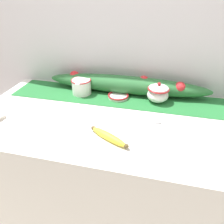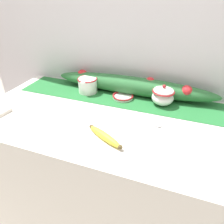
{
  "view_description": "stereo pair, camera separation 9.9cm",
  "coord_description": "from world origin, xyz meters",
  "px_view_note": "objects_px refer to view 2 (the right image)",
  "views": [
    {
      "loc": [
        0.17,
        -0.84,
        1.48
      ],
      "look_at": [
        -0.02,
        -0.03,
        0.95
      ],
      "focal_mm": 32.0,
      "sensor_mm": 36.0,
      "label": 1
    },
    {
      "loc": [
        0.26,
        -0.82,
        1.48
      ],
      "look_at": [
        -0.02,
        -0.03,
        0.95
      ],
      "focal_mm": 32.0,
      "sensor_mm": 36.0,
      "label": 2
    }
  ],
  "objects_px": {
    "cream_pitcher": "(88,85)",
    "banana": "(105,136)",
    "sugar_bowl": "(163,96)",
    "spoon": "(156,124)",
    "small_dish": "(123,96)"
  },
  "relations": [
    {
      "from": "sugar_bowl",
      "to": "spoon",
      "type": "distance_m",
      "value": 0.22
    },
    {
      "from": "cream_pitcher",
      "to": "banana",
      "type": "bearing_deg",
      "value": -55.81
    },
    {
      "from": "cream_pitcher",
      "to": "small_dish",
      "type": "xyz_separation_m",
      "value": [
        0.24,
        -0.01,
        -0.04
      ]
    },
    {
      "from": "cream_pitcher",
      "to": "banana",
      "type": "xyz_separation_m",
      "value": [
        0.27,
        -0.4,
        -0.04
      ]
    },
    {
      "from": "sugar_bowl",
      "to": "small_dish",
      "type": "distance_m",
      "value": 0.24
    },
    {
      "from": "sugar_bowl",
      "to": "small_dish",
      "type": "relative_size",
      "value": 0.97
    },
    {
      "from": "sugar_bowl",
      "to": "small_dish",
      "type": "bearing_deg",
      "value": -178.77
    },
    {
      "from": "banana",
      "to": "sugar_bowl",
      "type": "bearing_deg",
      "value": 64.06
    },
    {
      "from": "cream_pitcher",
      "to": "spoon",
      "type": "bearing_deg",
      "value": -24.75
    },
    {
      "from": "sugar_bowl",
      "to": "banana",
      "type": "height_order",
      "value": "sugar_bowl"
    },
    {
      "from": "banana",
      "to": "cream_pitcher",
      "type": "bearing_deg",
      "value": 124.19
    },
    {
      "from": "sugar_bowl",
      "to": "small_dish",
      "type": "xyz_separation_m",
      "value": [
        -0.23,
        -0.0,
        -0.04
      ]
    },
    {
      "from": "cream_pitcher",
      "to": "sugar_bowl",
      "type": "relative_size",
      "value": 1.14
    },
    {
      "from": "small_dish",
      "to": "banana",
      "type": "xyz_separation_m",
      "value": [
        0.04,
        -0.39,
        0.0
      ]
    },
    {
      "from": "cream_pitcher",
      "to": "sugar_bowl",
      "type": "xyz_separation_m",
      "value": [
        0.47,
        -0.0,
        0.0
      ]
    }
  ]
}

